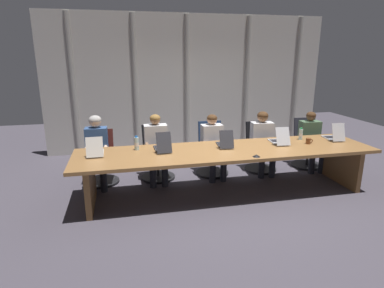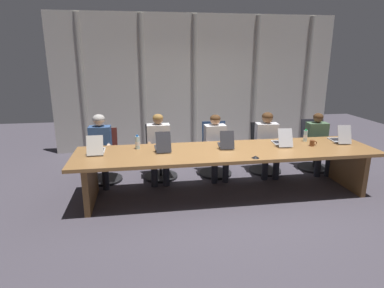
{
  "view_description": "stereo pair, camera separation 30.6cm",
  "coord_description": "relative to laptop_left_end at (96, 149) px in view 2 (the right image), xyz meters",
  "views": [
    {
      "loc": [
        -1.58,
        -4.55,
        2.14
      ],
      "look_at": [
        -0.54,
        0.07,
        0.83
      ],
      "focal_mm": 30.13,
      "sensor_mm": 36.0,
      "label": 1
    },
    {
      "loc": [
        -1.28,
        -4.61,
        2.14
      ],
      "look_at": [
        -0.54,
        0.07,
        0.83
      ],
      "focal_mm": 30.13,
      "sensor_mm": 36.0,
      "label": 2
    }
  ],
  "objects": [
    {
      "name": "water_bottle_primary",
      "position": [
        3.41,
        0.13,
        0.04
      ],
      "size": [
        0.06,
        0.06,
        0.21
      ],
      "color": "silver",
      "rests_on": "conference_table"
    },
    {
      "name": "coffee_mug_near",
      "position": [
        3.39,
        -0.15,
        -0.01
      ],
      "size": [
        0.12,
        0.08,
        0.09
      ],
      "color": "brown",
      "rests_on": "conference_table"
    },
    {
      "name": "office_chair_left_end",
      "position": [
        0.01,
        0.77,
        -0.45
      ],
      "size": [
        0.6,
        0.6,
        0.9
      ],
      "rotation": [
        0.0,
        0.0,
        -1.65
      ],
      "color": "#511E19",
      "rests_on": "ground_plane"
    },
    {
      "name": "person_center",
      "position": [
        1.98,
        0.61,
        -0.15
      ],
      "size": [
        0.39,
        0.55,
        1.13
      ],
      "rotation": [
        0.0,
        0.0,
        -1.54
      ],
      "color": "silver",
      "rests_on": "ground_plane"
    },
    {
      "name": "curtain_backdrop",
      "position": [
        1.98,
        2.57,
        0.73
      ],
      "size": [
        6.4,
        0.17,
        3.03
      ],
      "color": "beige",
      "rests_on": "ground_plane"
    },
    {
      "name": "office_chair_right_end",
      "position": [
        3.97,
        0.77,
        -0.44
      ],
      "size": [
        0.6,
        0.6,
        0.94
      ],
      "rotation": [
        0.0,
        0.0,
        -1.64
      ],
      "color": "#2D2D38",
      "rests_on": "ground_plane"
    },
    {
      "name": "office_chair_left_mid",
      "position": [
        0.99,
        0.77,
        -0.44
      ],
      "size": [
        0.6,
        0.6,
        0.95
      ],
      "rotation": [
        0.0,
        0.0,
        -1.46
      ],
      "color": "black",
      "rests_on": "ground_plane"
    },
    {
      "name": "office_chair_center",
      "position": [
        2.01,
        0.77,
        -0.43
      ],
      "size": [
        0.6,
        0.6,
        0.96
      ],
      "rotation": [
        0.0,
        0.0,
        -1.59
      ],
      "color": "navy",
      "rests_on": "ground_plane"
    },
    {
      "name": "person_right_end",
      "position": [
        3.94,
        0.6,
        -0.17
      ],
      "size": [
        0.41,
        0.57,
        1.1
      ],
      "rotation": [
        0.0,
        0.0,
        -1.65
      ],
      "color": "#4C6B4C",
      "rests_on": "ground_plane"
    },
    {
      "name": "office_chair_right_mid",
      "position": [
        2.97,
        0.77,
        -0.44
      ],
      "size": [
        0.6,
        0.6,
        0.92
      ],
      "rotation": [
        0.0,
        0.0,
        -1.46
      ],
      "color": "black",
      "rests_on": "ground_plane"
    },
    {
      "name": "laptop_left_mid",
      "position": [
        0.99,
        0.0,
        0.0
      ],
      "size": [
        0.24,
        0.48,
        0.31
      ],
      "rotation": [
        0.0,
        0.0,
        1.6
      ],
      "color": "#2D2D33",
      "rests_on": "conference_table"
    },
    {
      "name": "laptop_left_end",
      "position": [
        0.0,
        0.0,
        0.0
      ],
      "size": [
        0.25,
        0.44,
        0.29
      ],
      "rotation": [
        0.0,
        0.0,
        1.6
      ],
      "color": "beige",
      "rests_on": "conference_table"
    },
    {
      "name": "person_left_end",
      "position": [
        -0.03,
        0.61,
        -0.11
      ],
      "size": [
        0.38,
        0.55,
        1.19
      ],
      "rotation": [
        0.0,
        0.0,
        -1.6
      ],
      "color": "#335184",
      "rests_on": "ground_plane"
    },
    {
      "name": "conference_mic_left_side",
      "position": [
        2.27,
        -0.62,
        -0.04
      ],
      "size": [
        0.11,
        0.11,
        0.03
      ],
      "primitive_type": "cone",
      "color": "black",
      "rests_on": "conference_table"
    },
    {
      "name": "water_bottle_secondary",
      "position": [
        0.61,
        0.11,
        0.04
      ],
      "size": [
        0.07,
        0.07,
        0.22
      ],
      "color": "silver",
      "rests_on": "conference_table"
    },
    {
      "name": "laptop_right_mid",
      "position": [
        2.93,
        -0.01,
        0.0
      ],
      "size": [
        0.27,
        0.47,
        0.29
      ],
      "rotation": [
        0.0,
        0.0,
        1.48
      ],
      "color": "#BCBCC1",
      "rests_on": "conference_table"
    },
    {
      "name": "laptop_right_end",
      "position": [
        3.97,
        0.01,
        0.0
      ],
      "size": [
        0.27,
        0.46,
        0.31
      ],
      "rotation": [
        0.0,
        0.0,
        1.45
      ],
      "color": "#BCBCC1",
      "rests_on": "conference_table"
    },
    {
      "name": "person_left_mid",
      "position": [
        0.96,
        0.61,
        -0.13
      ],
      "size": [
        0.4,
        0.55,
        1.17
      ],
      "rotation": [
        0.0,
        0.0,
        -1.58
      ],
      "color": "silver",
      "rests_on": "ground_plane"
    },
    {
      "name": "person_right_mid",
      "position": [
        2.94,
        0.61,
        -0.13
      ],
      "size": [
        0.44,
        0.57,
        1.14
      ],
      "rotation": [
        0.0,
        0.0,
        -1.67
      ],
      "color": "silver",
      "rests_on": "ground_plane"
    },
    {
      "name": "laptop_center",
      "position": [
        2.0,
        0.01,
        -0.0
      ],
      "size": [
        0.27,
        0.45,
        0.28
      ],
      "rotation": [
        0.0,
        0.0,
        1.45
      ],
      "color": "#2D2D33",
      "rests_on": "conference_table"
    },
    {
      "name": "ground_plane",
      "position": [
        1.98,
        -0.17,
        -0.79
      ],
      "size": [
        12.8,
        12.8,
        0.0
      ],
      "primitive_type": "plane",
      "color": "#47424C"
    },
    {
      "name": "conference_table",
      "position": [
        1.98,
        -0.17,
        -0.18
      ],
      "size": [
        4.64,
        1.11,
        0.73
      ],
      "color": "olive",
      "rests_on": "ground_plane"
    }
  ]
}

